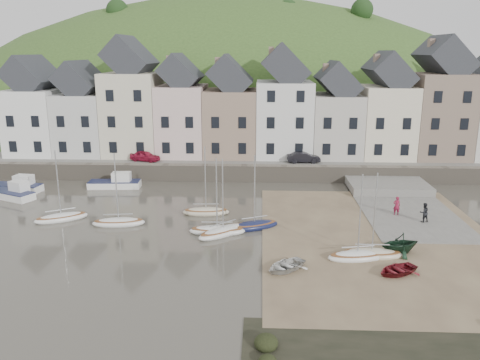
{
  "coord_description": "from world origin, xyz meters",
  "views": [
    {
      "loc": [
        1.82,
        -35.68,
        14.0
      ],
      "look_at": [
        0.0,
        6.0,
        3.0
      ],
      "focal_mm": 36.63,
      "sensor_mm": 36.0,
      "label": 1
    }
  ],
  "objects_px": {
    "rowboat_white": "(285,266)",
    "car_left": "(145,156)",
    "rowboat_red": "(397,270)",
    "car_right": "(304,157)",
    "person_dark": "(424,212)",
    "person_red": "(397,206)",
    "rowboat_green": "(400,243)",
    "sailboat_0": "(61,217)"
  },
  "relations": [
    {
      "from": "rowboat_white",
      "to": "car_left",
      "type": "height_order",
      "value": "car_left"
    },
    {
      "from": "rowboat_red",
      "to": "person_red",
      "type": "relative_size",
      "value": 1.73
    },
    {
      "from": "rowboat_green",
      "to": "rowboat_white",
      "type": "bearing_deg",
      "value": -86.35
    },
    {
      "from": "rowboat_green",
      "to": "person_dark",
      "type": "xyz_separation_m",
      "value": [
        3.77,
        6.6,
        0.13
      ]
    },
    {
      "from": "person_red",
      "to": "person_dark",
      "type": "relative_size",
      "value": 1.01
    },
    {
      "from": "rowboat_white",
      "to": "rowboat_green",
      "type": "distance_m",
      "value": 8.85
    },
    {
      "from": "rowboat_white",
      "to": "car_right",
      "type": "xyz_separation_m",
      "value": [
        3.23,
        25.46,
        1.84
      ]
    },
    {
      "from": "car_left",
      "to": "rowboat_red",
      "type": "bearing_deg",
      "value": -121.63
    },
    {
      "from": "person_dark",
      "to": "car_right",
      "type": "distance_m",
      "value": 18.04
    },
    {
      "from": "sailboat_0",
      "to": "rowboat_red",
      "type": "distance_m",
      "value": 27.51
    },
    {
      "from": "rowboat_white",
      "to": "rowboat_red",
      "type": "relative_size",
      "value": 1.05
    },
    {
      "from": "sailboat_0",
      "to": "person_dark",
      "type": "height_order",
      "value": "sailboat_0"
    },
    {
      "from": "car_right",
      "to": "car_left",
      "type": "bearing_deg",
      "value": 85.71
    },
    {
      "from": "rowboat_white",
      "to": "car_left",
      "type": "distance_m",
      "value": 29.69
    },
    {
      "from": "rowboat_red",
      "to": "car_left",
      "type": "xyz_separation_m",
      "value": [
        -22.34,
        25.73,
        1.85
      ]
    },
    {
      "from": "person_red",
      "to": "car_left",
      "type": "height_order",
      "value": "car_left"
    },
    {
      "from": "car_left",
      "to": "car_right",
      "type": "bearing_deg",
      "value": -72.6
    },
    {
      "from": "rowboat_red",
      "to": "car_right",
      "type": "relative_size",
      "value": 0.77
    },
    {
      "from": "rowboat_red",
      "to": "person_red",
      "type": "xyz_separation_m",
      "value": [
        3.02,
        11.75,
        0.6
      ]
    },
    {
      "from": "rowboat_green",
      "to": "car_right",
      "type": "bearing_deg",
      "value": 175.39
    },
    {
      "from": "rowboat_white",
      "to": "sailboat_0",
      "type": "bearing_deg",
      "value": -158.86
    },
    {
      "from": "rowboat_red",
      "to": "person_dark",
      "type": "bearing_deg",
      "value": 123.89
    },
    {
      "from": "sailboat_0",
      "to": "rowboat_green",
      "type": "height_order",
      "value": "sailboat_0"
    },
    {
      "from": "person_dark",
      "to": "car_right",
      "type": "bearing_deg",
      "value": -76.05
    },
    {
      "from": "sailboat_0",
      "to": "car_left",
      "type": "height_order",
      "value": "sailboat_0"
    },
    {
      "from": "person_dark",
      "to": "rowboat_white",
      "type": "bearing_deg",
      "value": 23.8
    },
    {
      "from": "person_red",
      "to": "person_dark",
      "type": "bearing_deg",
      "value": 134.22
    },
    {
      "from": "person_dark",
      "to": "car_left",
      "type": "distance_m",
      "value": 31.42
    },
    {
      "from": "sailboat_0",
      "to": "rowboat_green",
      "type": "bearing_deg",
      "value": -12.52
    },
    {
      "from": "car_left",
      "to": "rowboat_white",
      "type": "bearing_deg",
      "value": -131.84
    },
    {
      "from": "rowboat_green",
      "to": "rowboat_red",
      "type": "bearing_deg",
      "value": -34.62
    },
    {
      "from": "rowboat_white",
      "to": "rowboat_red",
      "type": "distance_m",
      "value": 7.19
    },
    {
      "from": "person_red",
      "to": "car_left",
      "type": "bearing_deg",
      "value": -30.97
    },
    {
      "from": "rowboat_white",
      "to": "rowboat_green",
      "type": "bearing_deg",
      "value": 68.16
    },
    {
      "from": "person_dark",
      "to": "rowboat_red",
      "type": "bearing_deg",
      "value": 48.97
    },
    {
      "from": "sailboat_0",
      "to": "car_right",
      "type": "distance_m",
      "value": 27.39
    },
    {
      "from": "sailboat_0",
      "to": "car_right",
      "type": "xyz_separation_m",
      "value": [
        21.9,
        16.33,
        1.96
      ]
    },
    {
      "from": "sailboat_0",
      "to": "rowboat_red",
      "type": "relative_size",
      "value": 2.18
    },
    {
      "from": "person_red",
      "to": "car_left",
      "type": "distance_m",
      "value": 28.98
    },
    {
      "from": "rowboat_white",
      "to": "person_red",
      "type": "xyz_separation_m",
      "value": [
        10.2,
        11.49,
        0.58
      ]
    },
    {
      "from": "rowboat_white",
      "to": "car_left",
      "type": "xyz_separation_m",
      "value": [
        -15.16,
        25.46,
        1.83
      ]
    },
    {
      "from": "person_dark",
      "to": "person_red",
      "type": "bearing_deg",
      "value": -58.93
    }
  ]
}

